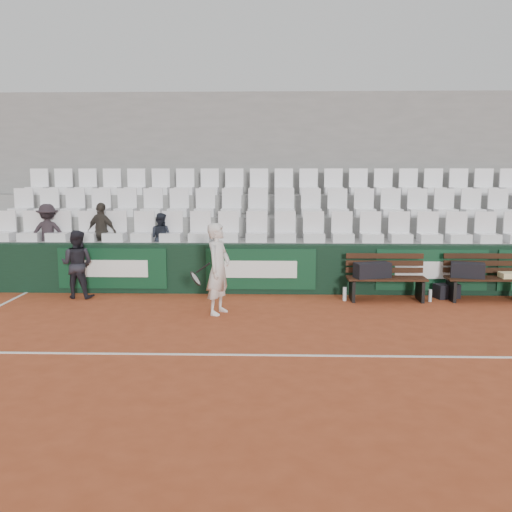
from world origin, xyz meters
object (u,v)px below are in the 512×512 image
(sports_bag_ground, at_px, (447,291))
(spectator_b, at_px, (101,211))
(bench_left, at_px, (386,289))
(sports_bag_right, at_px, (468,270))
(water_bottle_far, at_px, (430,296))
(water_bottle_near, at_px, (345,294))
(tennis_player, at_px, (218,269))
(sports_bag_left, at_px, (372,270))
(ball_kid, at_px, (77,264))
(spectator_c, at_px, (160,216))
(bench_right, at_px, (485,289))
(spectator_a, at_px, (47,212))

(sports_bag_ground, xyz_separation_m, spectator_b, (-7.04, 0.88, 1.49))
(bench_left, height_order, sports_bag_ground, bench_left)
(sports_bag_right, height_order, spectator_b, spectator_b)
(sports_bag_ground, relative_size, water_bottle_far, 1.93)
(sports_bag_right, xyz_separation_m, water_bottle_near, (-2.34, -0.09, -0.46))
(water_bottle_near, relative_size, tennis_player, 0.17)
(sports_bag_left, bearing_deg, ball_kid, 179.01)
(water_bottle_near, height_order, ball_kid, ball_kid)
(sports_bag_right, height_order, water_bottle_near, sports_bag_right)
(sports_bag_right, height_order, spectator_c, spectator_c)
(water_bottle_far, relative_size, ball_kid, 0.18)
(water_bottle_far, bearing_deg, bench_right, 7.23)
(spectator_a, bearing_deg, sports_bag_right, 158.98)
(sports_bag_left, xyz_separation_m, tennis_player, (-2.85, -1.08, 0.20))
(sports_bag_left, height_order, spectator_a, spectator_a)
(sports_bag_left, relative_size, tennis_player, 0.43)
(tennis_player, height_order, spectator_a, spectator_a)
(sports_bag_ground, distance_m, spectator_b, 7.25)
(water_bottle_near, bearing_deg, spectator_c, 162.71)
(sports_bag_left, height_order, water_bottle_near, sports_bag_left)
(water_bottle_near, distance_m, spectator_b, 5.36)
(spectator_b, bearing_deg, spectator_a, 23.81)
(bench_left, relative_size, ball_kid, 1.13)
(sports_bag_right, relative_size, tennis_player, 0.39)
(sports_bag_right, bearing_deg, bench_right, 0.53)
(bench_left, height_order, ball_kid, ball_kid)
(sports_bag_right, bearing_deg, bench_left, -178.34)
(sports_bag_ground, xyz_separation_m, spectator_c, (-5.79, 0.88, 1.38))
(water_bottle_far, distance_m, tennis_player, 4.13)
(bench_right, xyz_separation_m, sports_bag_ground, (-0.67, 0.20, -0.09))
(sports_bag_left, relative_size, water_bottle_near, 2.57)
(bench_right, bearing_deg, water_bottle_near, -178.00)
(sports_bag_right, distance_m, spectator_b, 7.51)
(water_bottle_far, distance_m, ball_kid, 6.85)
(bench_left, xyz_separation_m, sports_bag_right, (1.55, 0.04, 0.37))
(ball_kid, relative_size, spectator_c, 1.28)
(sports_bag_ground, bearing_deg, spectator_b, 172.86)
(water_bottle_far, bearing_deg, spectator_b, 169.62)
(tennis_player, relative_size, spectator_c, 1.52)
(sports_bag_ground, relative_size, water_bottle_near, 1.74)
(tennis_player, xyz_separation_m, spectator_b, (-2.68, 2.24, 0.84))
(bench_right, height_order, sports_bag_ground, bench_right)
(sports_bag_ground, distance_m, water_bottle_far, 0.53)
(water_bottle_near, height_order, spectator_a, spectator_a)
(bench_left, xyz_separation_m, bench_right, (1.91, 0.05, 0.00))
(bench_left, height_order, bench_right, same)
(bench_left, xyz_separation_m, tennis_player, (-3.12, -1.11, 0.57))
(bench_left, xyz_separation_m, water_bottle_near, (-0.80, -0.05, -0.09))
(water_bottle_near, bearing_deg, ball_kid, 178.74)
(sports_bag_right, xyz_separation_m, ball_kid, (-7.55, 0.02, 0.07))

